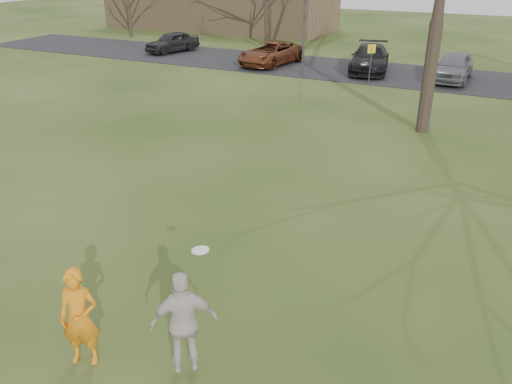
# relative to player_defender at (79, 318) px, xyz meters

# --- Properties ---
(ground) EXTENTS (120.00, 120.00, 0.00)m
(ground) POSITION_rel_player_defender_xyz_m (1.02, 0.71, -0.92)
(ground) COLOR #1E380F
(ground) RESTS_ON ground
(parking_strip) EXTENTS (62.00, 6.50, 0.04)m
(parking_strip) POSITION_rel_player_defender_xyz_m (1.02, 25.71, -0.90)
(parking_strip) COLOR black
(parking_strip) RESTS_ON ground
(player_defender) EXTENTS (0.79, 0.67, 1.84)m
(player_defender) POSITION_rel_player_defender_xyz_m (0.00, 0.00, 0.00)
(player_defender) COLOR orange
(player_defender) RESTS_ON ground
(car_0) EXTENTS (2.70, 4.30, 1.37)m
(car_0) POSITION_rel_player_defender_xyz_m (-15.84, 26.16, -0.20)
(car_0) COLOR black
(car_0) RESTS_ON parking_strip
(car_2) EXTENTS (3.01, 5.25, 1.38)m
(car_2) POSITION_rel_player_defender_xyz_m (-7.83, 25.12, -0.19)
(car_2) COLOR #622C17
(car_2) RESTS_ON parking_strip
(car_3) EXTENTS (2.99, 5.42, 1.49)m
(car_3) POSITION_rel_player_defender_xyz_m (-1.78, 25.76, -0.14)
(car_3) COLOR black
(car_3) RESTS_ON parking_strip
(car_4) EXTENTS (1.87, 4.45, 1.50)m
(car_4) POSITION_rel_player_defender_xyz_m (2.92, 25.42, -0.13)
(car_4) COLOR slate
(car_4) RESTS_ON parking_strip
(catching_play) EXTENTS (1.14, 1.02, 2.26)m
(catching_play) POSITION_rel_player_defender_xyz_m (1.80, 0.45, 0.20)
(catching_play) COLOR beige
(catching_play) RESTS_ON ground
(building) EXTENTS (20.60, 8.50, 5.14)m
(building) POSITION_rel_player_defender_xyz_m (-18.98, 38.71, 1.01)
(building) COLOR #8C6D4C
(building) RESTS_ON ground
(lamp_post) EXTENTS (0.34, 0.34, 6.27)m
(lamp_post) POSITION_rel_player_defender_xyz_m (-4.98, 23.21, 3.05)
(lamp_post) COLOR #47474C
(lamp_post) RESTS_ON ground
(sign_yellow) EXTENTS (0.35, 0.35, 2.08)m
(sign_yellow) POSITION_rel_player_defender_xyz_m (-0.98, 22.71, 0.53)
(sign_yellow) COLOR #47474C
(sign_yellow) RESTS_ON ground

